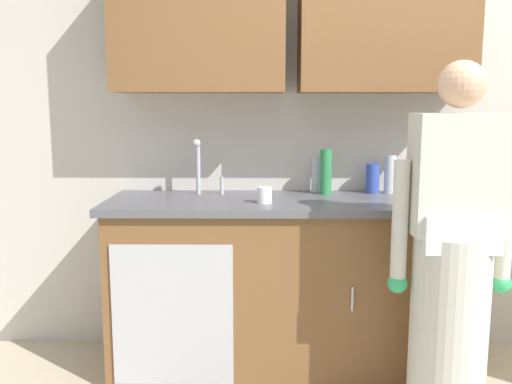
% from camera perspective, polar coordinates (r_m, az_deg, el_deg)
% --- Properties ---
extents(kitchen_wall_with_uppers, '(4.80, 0.44, 2.70)m').
position_cam_1_polar(kitchen_wall_with_uppers, '(3.25, 10.87, 9.51)').
color(kitchen_wall_with_uppers, beige).
rests_on(kitchen_wall_with_uppers, ground).
extents(counter_cabinet, '(1.90, 0.62, 0.90)m').
position_cam_1_polar(counter_cabinet, '(3.07, 3.54, -9.76)').
color(counter_cabinet, brown).
rests_on(counter_cabinet, ground).
extents(countertop, '(1.96, 0.66, 0.04)m').
position_cam_1_polar(countertop, '(2.96, 3.68, -1.09)').
color(countertop, '#595960').
rests_on(countertop, counter_cabinet).
extents(sink, '(0.50, 0.36, 0.35)m').
position_cam_1_polar(sink, '(2.97, -5.49, -0.94)').
color(sink, '#B7BABF').
rests_on(sink, counter_cabinet).
extents(person_at_sink, '(0.55, 0.34, 1.62)m').
position_cam_1_polar(person_at_sink, '(2.61, 19.48, -8.12)').
color(person_at_sink, white).
rests_on(person_at_sink, ground).
extents(bottle_water_tall, '(0.07, 0.07, 0.17)m').
position_cam_1_polar(bottle_water_tall, '(3.20, 11.91, 1.37)').
color(bottle_water_tall, '#334CB2').
rests_on(bottle_water_tall, countertop).
extents(bottle_soap, '(0.06, 0.06, 0.20)m').
position_cam_1_polar(bottle_soap, '(3.19, 6.27, 1.79)').
color(bottle_soap, silver).
rests_on(bottle_soap, countertop).
extents(bottle_cleaner_spray, '(0.06, 0.06, 0.25)m').
position_cam_1_polar(bottle_cleaner_spray, '(3.10, 7.21, 2.06)').
color(bottle_cleaner_spray, '#2D8C4C').
rests_on(bottle_cleaner_spray, countertop).
extents(bottle_dish_liquid, '(0.06, 0.06, 0.22)m').
position_cam_1_polar(bottle_dish_liquid, '(3.21, 13.63, 1.79)').
color(bottle_dish_liquid, silver).
rests_on(bottle_dish_liquid, countertop).
extents(cup_by_sink, '(0.08, 0.08, 0.08)m').
position_cam_1_polar(cup_by_sink, '(2.81, 0.88, -0.31)').
color(cup_by_sink, white).
rests_on(cup_by_sink, countertop).
extents(knife_on_counter, '(0.15, 0.22, 0.01)m').
position_cam_1_polar(knife_on_counter, '(3.27, 19.79, -0.22)').
color(knife_on_counter, silver).
rests_on(knife_on_counter, countertop).
extents(sponge, '(0.11, 0.07, 0.03)m').
position_cam_1_polar(sponge, '(2.88, 18.63, -1.09)').
color(sponge, '#4CBF4C').
rests_on(sponge, countertop).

